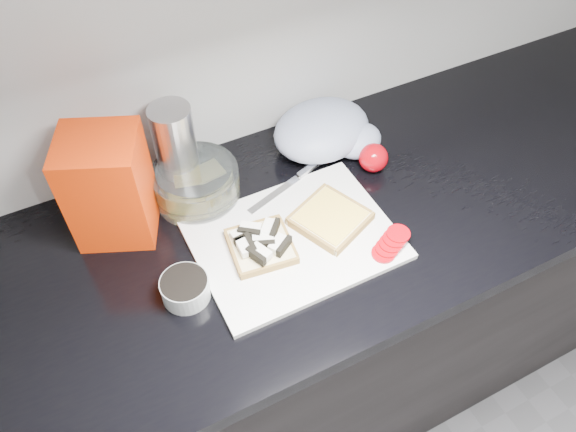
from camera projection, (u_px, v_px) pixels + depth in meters
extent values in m
cube|color=silver|center=(185.00, 13.00, 1.07)|extent=(3.50, 0.02, 2.50)
cube|color=black|center=(265.00, 345.00, 1.52)|extent=(3.50, 0.60, 0.86)
cube|color=black|center=(259.00, 242.00, 1.18)|extent=(3.50, 0.64, 0.04)
cube|color=silver|center=(295.00, 240.00, 1.15)|extent=(0.40, 0.30, 0.01)
cube|color=beige|center=(261.00, 246.00, 1.12)|extent=(0.13, 0.13, 0.02)
cube|color=white|center=(242.00, 234.00, 1.12)|extent=(0.04, 0.03, 0.02)
cube|color=black|center=(242.00, 234.00, 1.12)|extent=(0.05, 0.01, 0.02)
cube|color=white|center=(251.00, 229.00, 1.13)|extent=(0.05, 0.04, 0.02)
cube|color=black|center=(251.00, 229.00, 1.13)|extent=(0.04, 0.04, 0.02)
cube|color=white|center=(269.00, 228.00, 1.13)|extent=(0.05, 0.05, 0.02)
cube|color=black|center=(269.00, 228.00, 1.13)|extent=(0.04, 0.04, 0.02)
cube|color=white|center=(244.00, 247.00, 1.09)|extent=(0.03, 0.04, 0.02)
cube|color=black|center=(244.00, 247.00, 1.09)|extent=(0.01, 0.05, 0.02)
cube|color=white|center=(263.00, 241.00, 1.11)|extent=(0.05, 0.04, 0.02)
cube|color=black|center=(263.00, 241.00, 1.11)|extent=(0.05, 0.03, 0.02)
cube|color=white|center=(278.00, 244.00, 1.10)|extent=(0.05, 0.04, 0.02)
cube|color=black|center=(278.00, 244.00, 1.10)|extent=(0.04, 0.03, 0.02)
cube|color=white|center=(260.00, 253.00, 1.08)|extent=(0.04, 0.05, 0.02)
cube|color=black|center=(260.00, 253.00, 1.08)|extent=(0.03, 0.05, 0.02)
cube|color=beige|center=(330.00, 219.00, 1.17)|extent=(0.17, 0.17, 0.02)
cube|color=yellow|center=(331.00, 215.00, 1.16)|extent=(0.15, 0.15, 0.00)
cylinder|color=#9F030C|center=(383.00, 253.00, 1.12)|extent=(0.06, 0.06, 0.01)
cylinder|color=#9F030C|center=(387.00, 248.00, 1.12)|extent=(0.05, 0.05, 0.01)
cylinder|color=#9F030C|center=(391.00, 243.00, 1.12)|extent=(0.05, 0.05, 0.01)
cylinder|color=#9F030C|center=(395.00, 239.00, 1.13)|extent=(0.06, 0.06, 0.01)
cylinder|color=#9F030C|center=(398.00, 234.00, 1.13)|extent=(0.06, 0.06, 0.01)
cube|color=#BCBDC1|center=(274.00, 195.00, 1.22)|extent=(0.14, 0.06, 0.00)
cube|color=#BCBDC1|center=(309.00, 169.00, 1.27)|extent=(0.07, 0.03, 0.01)
cylinder|color=#A9AEAE|center=(185.00, 289.00, 1.05)|extent=(0.09, 0.09, 0.05)
cylinder|color=black|center=(184.00, 283.00, 1.04)|extent=(0.09, 0.09, 0.01)
cylinder|color=white|center=(212.00, 230.00, 1.17)|extent=(0.12, 0.12, 0.01)
cylinder|color=silver|center=(196.00, 184.00, 1.21)|extent=(0.19, 0.19, 0.08)
cube|color=yellow|center=(189.00, 187.00, 1.21)|extent=(0.07, 0.06, 0.04)
cube|color=#D8C781|center=(210.00, 184.00, 1.23)|extent=(0.07, 0.06, 0.01)
cube|color=red|center=(109.00, 187.00, 1.09)|extent=(0.19, 0.19, 0.24)
cylinder|color=#AEAEB2|center=(176.00, 149.00, 1.18)|extent=(0.09, 0.09, 0.21)
ellipsoid|color=#93A0B5|center=(321.00, 130.00, 1.30)|extent=(0.26, 0.22, 0.10)
ellipsoid|color=#93A0B5|center=(358.00, 141.00, 1.30)|extent=(0.13, 0.11, 0.07)
sphere|color=#9F030C|center=(373.00, 158.00, 1.27)|extent=(0.07, 0.07, 0.07)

